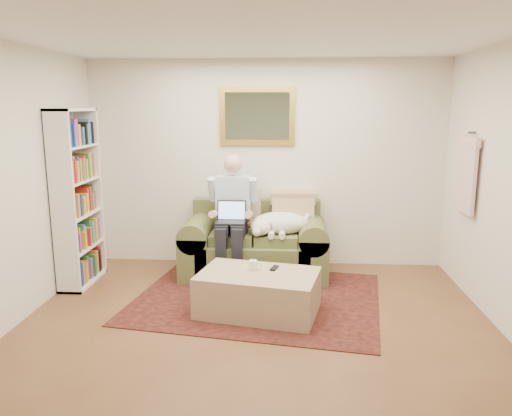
# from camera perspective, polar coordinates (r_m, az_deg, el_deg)

# --- Properties ---
(room_shell) EXTENTS (4.51, 5.00, 2.61)m
(room_shell) POSITION_cam_1_polar(r_m,az_deg,el_deg) (4.24, -0.20, 1.73)
(room_shell) COLOR brown
(room_shell) RESTS_ON ground
(rug) EXTENTS (2.82, 2.40, 0.01)m
(rug) POSITION_cam_1_polar(r_m,az_deg,el_deg) (5.44, 0.17, -10.21)
(rug) COLOR black
(rug) RESTS_ON room_shell
(sofa) EXTENTS (1.74, 0.88, 1.04)m
(sofa) POSITION_cam_1_polar(r_m,az_deg,el_deg) (6.10, -0.13, -4.82)
(sofa) COLOR #556435
(sofa) RESTS_ON room_shell
(seated_man) EXTENTS (0.57, 0.82, 1.46)m
(seated_man) POSITION_cam_1_polar(r_m,az_deg,el_deg) (5.86, -2.78, -1.17)
(seated_man) COLOR #8CA9D8
(seated_man) RESTS_ON sofa
(laptop) EXTENTS (0.34, 0.27, 0.24)m
(laptop) POSITION_cam_1_polar(r_m,az_deg,el_deg) (5.79, -2.86, -0.98)
(laptop) COLOR black
(laptop) RESTS_ON seated_man
(sleeping_dog) EXTENTS (0.72, 0.45, 0.27)m
(sleeping_dog) POSITION_cam_1_polar(r_m,az_deg,el_deg) (5.91, 2.82, -1.73)
(sleeping_dog) COLOR white
(sleeping_dog) RESTS_ON sofa
(ottoman) EXTENTS (1.27, 0.95, 0.42)m
(ottoman) POSITION_cam_1_polar(r_m,az_deg,el_deg) (5.01, 0.27, -9.68)
(ottoman) COLOR tan
(ottoman) RESTS_ON room_shell
(coffee_mug) EXTENTS (0.08, 0.08, 0.10)m
(coffee_mug) POSITION_cam_1_polar(r_m,az_deg,el_deg) (5.00, -0.35, -6.56)
(coffee_mug) COLOR white
(coffee_mug) RESTS_ON ottoman
(tv_remote) EXTENTS (0.09, 0.16, 0.02)m
(tv_remote) POSITION_cam_1_polar(r_m,az_deg,el_deg) (5.05, 2.11, -6.87)
(tv_remote) COLOR black
(tv_remote) RESTS_ON ottoman
(bookshelf) EXTENTS (0.28, 0.80, 2.00)m
(bookshelf) POSITION_cam_1_polar(r_m,az_deg,el_deg) (6.00, -19.76, 1.07)
(bookshelf) COLOR white
(bookshelf) RESTS_ON room_shell
(wall_mirror) EXTENTS (0.94, 0.04, 0.72)m
(wall_mirror) POSITION_cam_1_polar(r_m,az_deg,el_deg) (6.30, 0.13, 10.46)
(wall_mirror) COLOR gold
(wall_mirror) RESTS_ON room_shell
(hanging_shirt) EXTENTS (0.06, 0.52, 0.90)m
(hanging_shirt) POSITION_cam_1_polar(r_m,az_deg,el_deg) (5.78, 22.98, 3.96)
(hanging_shirt) COLOR beige
(hanging_shirt) RESTS_ON room_shell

